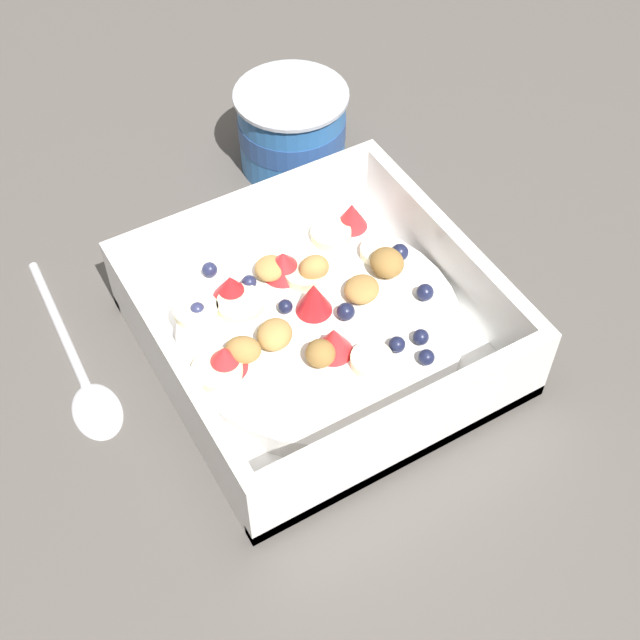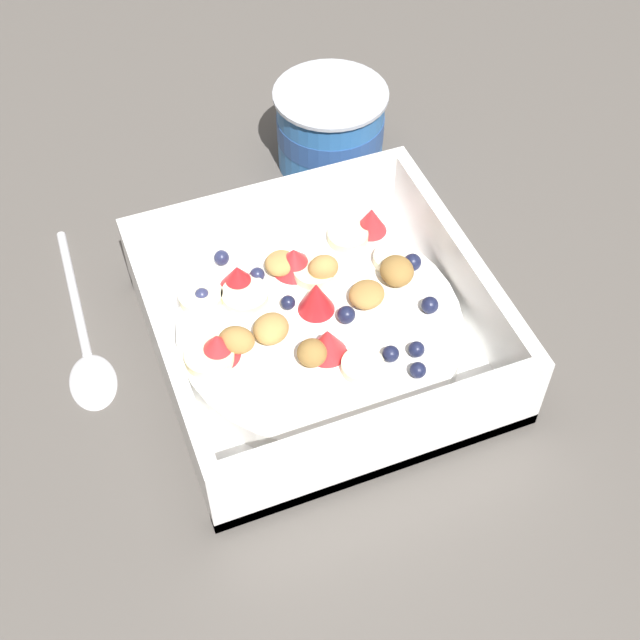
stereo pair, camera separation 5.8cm
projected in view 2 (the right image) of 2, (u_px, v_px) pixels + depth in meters
ground_plane at (344, 362)px, 0.60m from camera, size 2.40×2.40×0.00m
fruit_bowl at (318, 326)px, 0.59m from camera, size 0.22×0.22×0.06m
spoon at (86, 349)px, 0.60m from camera, size 0.03×0.17×0.01m
yogurt_cup at (330, 128)px, 0.71m from camera, size 0.09×0.09×0.07m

